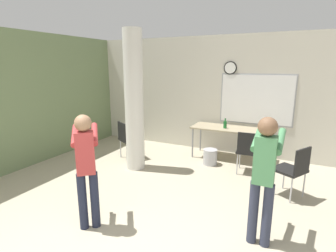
{
  "coord_description": "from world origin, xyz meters",
  "views": [
    {
      "loc": [
        1.56,
        -1.22,
        2.11
      ],
      "look_at": [
        -0.27,
        2.49,
        1.15
      ],
      "focal_mm": 28.0,
      "sensor_mm": 36.0,
      "label": 1
    }
  ],
  "objects_px": {
    "folding_table": "(229,130)",
    "bottle_on_table": "(225,124)",
    "person_playing_side": "(264,172)",
    "chair_near_pillar": "(128,137)",
    "person_playing_front": "(86,163)",
    "chair_table_right": "(248,149)",
    "chair_mid_room": "(293,168)"
  },
  "relations": [
    {
      "from": "person_playing_side",
      "to": "person_playing_front",
      "type": "xyz_separation_m",
      "value": [
        -2.07,
        -0.65,
        -0.02
      ]
    },
    {
      "from": "chair_mid_room",
      "to": "person_playing_side",
      "type": "bearing_deg",
      "value": -102.69
    },
    {
      "from": "chair_table_right",
      "to": "chair_near_pillar",
      "type": "height_order",
      "value": "same"
    },
    {
      "from": "chair_near_pillar",
      "to": "person_playing_side",
      "type": "bearing_deg",
      "value": -29.17
    },
    {
      "from": "folding_table",
      "to": "chair_mid_room",
      "type": "relative_size",
      "value": 1.91
    },
    {
      "from": "folding_table",
      "to": "chair_mid_room",
      "type": "height_order",
      "value": "chair_mid_room"
    },
    {
      "from": "person_playing_side",
      "to": "bottle_on_table",
      "type": "bearing_deg",
      "value": 112.74
    },
    {
      "from": "folding_table",
      "to": "bottle_on_table",
      "type": "height_order",
      "value": "bottle_on_table"
    },
    {
      "from": "chair_table_right",
      "to": "person_playing_front",
      "type": "relative_size",
      "value": 0.57
    },
    {
      "from": "person_playing_front",
      "to": "folding_table",
      "type": "bearing_deg",
      "value": 73.42
    },
    {
      "from": "folding_table",
      "to": "person_playing_front",
      "type": "distance_m",
      "value": 3.58
    },
    {
      "from": "person_playing_front",
      "to": "person_playing_side",
      "type": "bearing_deg",
      "value": 17.54
    },
    {
      "from": "bottle_on_table",
      "to": "chair_mid_room",
      "type": "xyz_separation_m",
      "value": [
        1.45,
        -1.29,
        -0.31
      ]
    },
    {
      "from": "chair_mid_room",
      "to": "bottle_on_table",
      "type": "bearing_deg",
      "value": 138.24
    },
    {
      "from": "folding_table",
      "to": "person_playing_side",
      "type": "distance_m",
      "value": 2.97
    },
    {
      "from": "person_playing_front",
      "to": "chair_mid_room",
      "type": "bearing_deg",
      "value": 40.79
    },
    {
      "from": "chair_near_pillar",
      "to": "person_playing_side",
      "type": "relative_size",
      "value": 0.56
    },
    {
      "from": "folding_table",
      "to": "bottle_on_table",
      "type": "bearing_deg",
      "value": -136.73
    },
    {
      "from": "chair_table_right",
      "to": "folding_table",
      "type": "bearing_deg",
      "value": 128.06
    },
    {
      "from": "chair_mid_room",
      "to": "person_playing_side",
      "type": "height_order",
      "value": "person_playing_side"
    },
    {
      "from": "chair_near_pillar",
      "to": "chair_table_right",
      "type": "bearing_deg",
      "value": 7.11
    },
    {
      "from": "bottle_on_table",
      "to": "chair_table_right",
      "type": "relative_size",
      "value": 0.26
    },
    {
      "from": "chair_mid_room",
      "to": "chair_near_pillar",
      "type": "distance_m",
      "value": 3.45
    },
    {
      "from": "bottle_on_table",
      "to": "person_playing_front",
      "type": "height_order",
      "value": "person_playing_front"
    },
    {
      "from": "bottle_on_table",
      "to": "chair_table_right",
      "type": "bearing_deg",
      "value": -44.93
    },
    {
      "from": "folding_table",
      "to": "chair_table_right",
      "type": "distance_m",
      "value": 0.91
    },
    {
      "from": "person_playing_side",
      "to": "folding_table",
      "type": "bearing_deg",
      "value": 110.75
    },
    {
      "from": "chair_table_right",
      "to": "person_playing_side",
      "type": "xyz_separation_m",
      "value": [
        0.5,
        -2.06,
        0.41
      ]
    },
    {
      "from": "chair_near_pillar",
      "to": "bottle_on_table",
      "type": "bearing_deg",
      "value": 25.81
    },
    {
      "from": "chair_table_right",
      "to": "chair_mid_room",
      "type": "relative_size",
      "value": 1.0
    },
    {
      "from": "bottle_on_table",
      "to": "person_playing_front",
      "type": "relative_size",
      "value": 0.15
    },
    {
      "from": "bottle_on_table",
      "to": "person_playing_side",
      "type": "distance_m",
      "value": 2.93
    }
  ]
}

